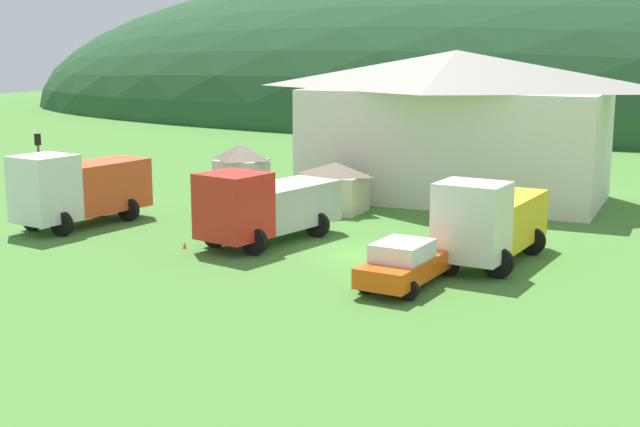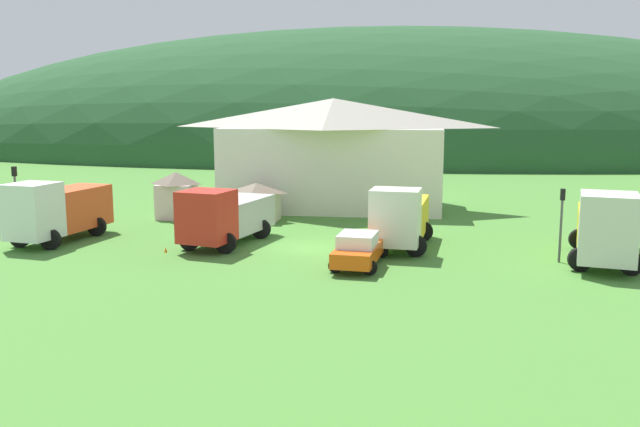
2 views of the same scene
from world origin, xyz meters
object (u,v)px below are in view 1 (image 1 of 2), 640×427
at_px(heavy_rig_white, 78,187).
at_px(traffic_cone_near_pickup, 185,248).
at_px(crane_truck_red, 264,205).
at_px(heavy_rig_striped, 489,220).
at_px(depot_building, 455,123).
at_px(service_pickup_orange, 408,262).
at_px(play_shed_pink, 242,173).
at_px(play_shed_cream, 335,186).
at_px(traffic_light_west, 39,167).

bearing_deg(heavy_rig_white, traffic_cone_near_pickup, 84.99).
relative_size(crane_truck_red, heavy_rig_striped, 1.05).
height_order(depot_building, service_pickup_orange, depot_building).
height_order(depot_building, crane_truck_red, depot_building).
bearing_deg(heavy_rig_striped, crane_truck_red, -80.76).
relative_size(heavy_rig_white, crane_truck_red, 0.96).
xyz_separation_m(play_shed_pink, traffic_cone_near_pickup, (3.05, -10.22, -1.61)).
height_order(service_pickup_orange, traffic_cone_near_pickup, service_pickup_orange).
xyz_separation_m(crane_truck_red, service_pickup_orange, (7.68, -3.69, -0.82)).
xyz_separation_m(play_shed_cream, play_shed_pink, (-5.57, 0.28, 0.31)).
bearing_deg(heavy_rig_white, play_shed_cream, 140.19).
bearing_deg(traffic_light_west, service_pickup_orange, -10.79).
bearing_deg(traffic_light_west, depot_building, 40.02).
distance_m(traffic_light_west, traffic_cone_near_pickup, 10.30).
xyz_separation_m(depot_building, service_pickup_orange, (3.39, -17.68, -3.31)).
relative_size(crane_truck_red, traffic_cone_near_pickup, 13.72).
bearing_deg(play_shed_cream, service_pickup_orange, -55.87).
bearing_deg(heavy_rig_striped, heavy_rig_white, -81.06).
bearing_deg(play_shed_pink, traffic_cone_near_pickup, -73.36).
bearing_deg(depot_building, service_pickup_orange, -79.14).
relative_size(play_shed_cream, heavy_rig_striped, 0.43).
relative_size(depot_building, play_shed_pink, 5.38).
xyz_separation_m(heavy_rig_white, traffic_cone_near_pickup, (6.94, -1.79, -1.84)).
bearing_deg(crane_truck_red, play_shed_cream, -166.88).
height_order(heavy_rig_white, heavy_rig_striped, heavy_rig_white).
height_order(heavy_rig_white, service_pickup_orange, heavy_rig_white).
relative_size(play_shed_cream, traffic_cone_near_pickup, 5.62).
bearing_deg(crane_truck_red, traffic_light_west, -77.60).
bearing_deg(play_shed_pink, traffic_light_west, -130.23).
xyz_separation_m(depot_building, play_shed_cream, (-4.31, -6.31, -2.83)).
relative_size(heavy_rig_white, traffic_cone_near_pickup, 13.10).
height_order(traffic_light_west, traffic_cone_near_pickup, traffic_light_west).
height_order(play_shed_cream, service_pickup_orange, play_shed_cream).
bearing_deg(traffic_light_west, heavy_rig_white, -11.89).
distance_m(play_shed_pink, service_pickup_orange, 17.68).
bearing_deg(heavy_rig_white, heavy_rig_striped, 102.57).
bearing_deg(heavy_rig_striped, depot_building, -153.04).
height_order(play_shed_pink, crane_truck_red, crane_truck_red).
relative_size(heavy_rig_striped, traffic_light_west, 1.68).
height_order(heavy_rig_striped, service_pickup_orange, heavy_rig_striped).
distance_m(play_shed_cream, crane_truck_red, 7.69).
distance_m(depot_building, crane_truck_red, 14.84).
xyz_separation_m(play_shed_cream, crane_truck_red, (0.03, -7.68, 0.35)).
height_order(play_shed_pink, traffic_cone_near_pickup, play_shed_pink).
xyz_separation_m(heavy_rig_white, service_pickup_orange, (17.16, -3.22, -1.02)).
distance_m(play_shed_pink, heavy_rig_striped, 16.80).
bearing_deg(depot_building, crane_truck_red, -107.03).
distance_m(depot_building, play_shed_pink, 11.85).
height_order(crane_truck_red, service_pickup_orange, crane_truck_red).
bearing_deg(traffic_cone_near_pickup, play_shed_pink, 106.64).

